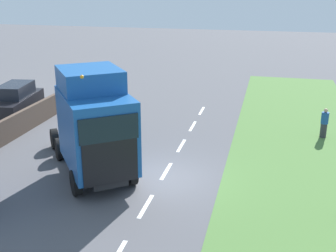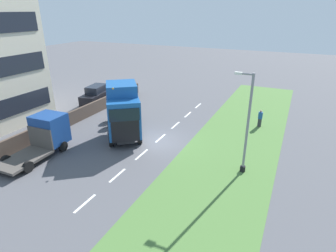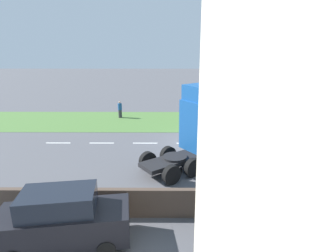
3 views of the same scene
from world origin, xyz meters
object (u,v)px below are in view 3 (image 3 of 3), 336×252
parked_car (63,220)px  lamp_post (209,87)px  flatbed_truck (317,163)px  lorry_cab (214,123)px  pedestrian (120,110)px

parked_car → lamp_post: bearing=148.8°
lamp_post → flatbed_truck: bearing=13.5°
lamp_post → lorry_cab: bearing=-6.0°
lorry_cab → pedestrian: lorry_cab is taller
flatbed_truck → parked_car: flatbed_truck is taller
flatbed_truck → pedestrian: 18.46m
lamp_post → parked_car: bearing=-22.7°
flatbed_truck → lamp_post: (-14.12, -3.38, 1.56)m
lorry_cab → pedestrian: size_ratio=4.34×
flatbed_truck → lamp_post: size_ratio=0.84×
lorry_cab → flatbed_truck: 6.07m
lorry_cab → flatbed_truck: lorry_cab is taller
flatbed_truck → parked_car: size_ratio=1.17×
parked_car → lamp_post: (-18.09, 7.57, 2.00)m
lorry_cab → pedestrian: 12.61m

